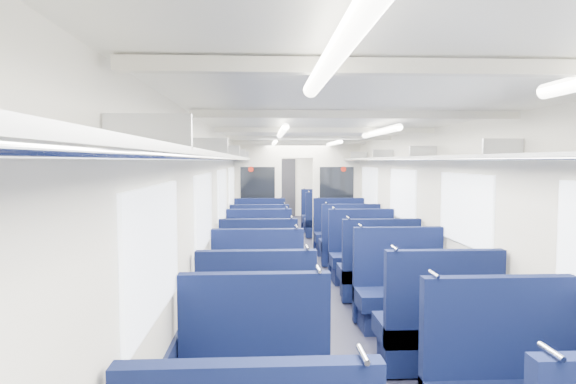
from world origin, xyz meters
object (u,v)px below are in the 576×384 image
object	(u,v)px
seat_9	(437,332)
seat_16	(259,247)
bulkhead	(297,192)
seat_18	(260,237)
seat_15	(363,259)
seat_20	(260,224)
seat_8	(257,332)
seat_17	(349,246)
seat_21	(326,223)
seat_14	(259,259)
seat_13	(378,274)
seat_10	(258,300)
seat_23	(321,218)
seat_11	(401,296)
seat_19	(340,236)
seat_12	(259,274)
seat_22	(260,219)
end_door	(285,188)

from	to	relation	value
seat_9	seat_16	size ratio (longest dim) A/B	1.00
bulkhead	seat_18	world-z (taller)	bulkhead
seat_15	seat_20	xyz separation A→B (m)	(-1.66, 4.33, 0.00)
bulkhead	seat_8	xyz separation A→B (m)	(-0.83, -6.37, -0.87)
seat_17	seat_21	distance (m)	3.30
seat_14	seat_13	bearing A→B (deg)	-34.37
seat_10	seat_18	world-z (taller)	same
seat_16	seat_23	world-z (taller)	same
seat_8	seat_13	distance (m)	2.76
seat_17	seat_14	bearing A→B (deg)	-146.02
seat_11	seat_15	bearing A→B (deg)	90.00
seat_18	seat_19	world-z (taller)	same
seat_9	seat_17	bearing A→B (deg)	90.00
seat_10	seat_21	distance (m)	6.92
seat_14	seat_19	distance (m)	2.78
seat_17	seat_12	bearing A→B (deg)	-127.56
seat_17	seat_22	world-z (taller)	same
seat_20	seat_23	world-z (taller)	same
seat_8	seat_23	distance (m)	8.96
seat_12	seat_14	size ratio (longest dim) A/B	1.00
seat_9	seat_10	bearing A→B (deg)	146.14
seat_11	seat_23	xyz separation A→B (m)	(0.00, 7.70, 0.00)
seat_14	seat_21	size ratio (longest dim) A/B	1.00
end_door	seat_8	xyz separation A→B (m)	(-0.83, -12.52, -0.64)
seat_11	seat_20	world-z (taller)	same
seat_8	seat_14	world-z (taller)	same
seat_8	end_door	bearing A→B (deg)	86.21
seat_12	seat_20	size ratio (longest dim) A/B	1.00
end_door	seat_14	distance (m)	9.24
seat_8	seat_9	world-z (taller)	same
end_door	seat_22	distance (m)	3.88
bulkhead	seat_23	size ratio (longest dim) A/B	2.36
seat_13	seat_22	world-z (taller)	same
seat_18	seat_23	size ratio (longest dim) A/B	1.00
seat_19	seat_12	bearing A→B (deg)	-116.90
bulkhead	seat_17	size ratio (longest dim) A/B	2.36
seat_8	seat_22	distance (m)	8.78
seat_12	seat_23	world-z (taller)	same
seat_11	seat_16	world-z (taller)	same
seat_15	seat_18	xyz separation A→B (m)	(-1.66, 2.34, 0.00)
end_door	seat_18	distance (m)	6.99
seat_10	seat_15	size ratio (longest dim) A/B	1.00
seat_22	seat_16	bearing A→B (deg)	-90.00
seat_13	seat_18	size ratio (longest dim) A/B	1.00
bulkhead	seat_12	bearing A→B (deg)	-101.54
seat_9	seat_11	distance (m)	1.18
seat_23	seat_17	bearing A→B (deg)	-90.00
seat_10	seat_19	size ratio (longest dim) A/B	1.00
bulkhead	seat_18	distance (m)	1.42
seat_21	seat_18	bearing A→B (deg)	-127.60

